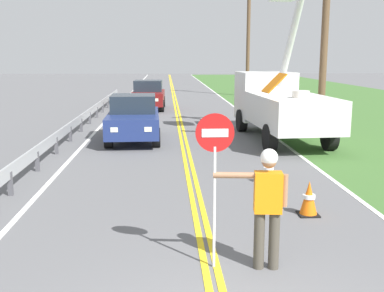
# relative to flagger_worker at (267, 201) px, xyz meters

# --- Properties ---
(centerline_yellow_left) EXTENTS (0.11, 110.00, 0.01)m
(centerline_yellow_left) POSITION_rel_flagger_worker_xyz_m (-0.90, 17.78, -1.04)
(centerline_yellow_left) COLOR yellow
(centerline_yellow_left) RESTS_ON ground
(centerline_yellow_right) EXTENTS (0.11, 110.00, 0.01)m
(centerline_yellow_right) POSITION_rel_flagger_worker_xyz_m (-0.72, 17.78, -1.04)
(centerline_yellow_right) COLOR yellow
(centerline_yellow_right) RESTS_ON ground
(edge_line_right) EXTENTS (0.12, 110.00, 0.01)m
(edge_line_right) POSITION_rel_flagger_worker_xyz_m (2.79, 17.78, -1.04)
(edge_line_right) COLOR silver
(edge_line_right) RESTS_ON ground
(edge_line_left) EXTENTS (0.12, 110.00, 0.01)m
(edge_line_left) POSITION_rel_flagger_worker_xyz_m (-4.41, 17.78, -1.04)
(edge_line_left) COLOR silver
(edge_line_left) RESTS_ON ground
(flagger_worker) EXTENTS (1.08, 0.28, 1.83)m
(flagger_worker) POSITION_rel_flagger_worker_xyz_m (0.00, 0.00, 0.00)
(flagger_worker) COLOR #474238
(flagger_worker) RESTS_ON ground
(stop_sign_paddle) EXTENTS (0.56, 0.04, 2.33)m
(stop_sign_paddle) POSITION_rel_flagger_worker_xyz_m (-0.76, 0.08, 0.66)
(stop_sign_paddle) COLOR silver
(stop_sign_paddle) RESTS_ON ground
(utility_bucket_truck) EXTENTS (2.69, 6.93, 5.92)m
(utility_bucket_truck) POSITION_rel_flagger_worker_xyz_m (2.85, 11.18, 0.38)
(utility_bucket_truck) COLOR silver
(utility_bucket_truck) RESTS_ON ground
(oncoming_sedan_nearest) EXTENTS (2.01, 4.15, 1.70)m
(oncoming_sedan_nearest) POSITION_rel_flagger_worker_xyz_m (-2.66, 10.88, -0.21)
(oncoming_sedan_nearest) COLOR navy
(oncoming_sedan_nearest) RESTS_ON ground
(oncoming_sedan_second) EXTENTS (1.99, 4.14, 1.70)m
(oncoming_sedan_second) POSITION_rel_flagger_worker_xyz_m (-2.49, 21.35, -0.21)
(oncoming_sedan_second) COLOR maroon
(oncoming_sedan_second) RESTS_ON ground
(utility_pole_near) EXTENTS (1.80, 0.28, 7.93)m
(utility_pole_near) POSITION_rel_flagger_worker_xyz_m (4.70, 11.76, 3.10)
(utility_pole_near) COLOR brown
(utility_pole_near) RESTS_ON ground
(utility_pole_mid) EXTENTS (1.80, 0.28, 8.22)m
(utility_pole_mid) POSITION_rel_flagger_worker_xyz_m (4.98, 30.42, 3.25)
(utility_pole_mid) COLOR brown
(utility_pole_mid) RESTS_ON ground
(traffic_cone_lead) EXTENTS (0.40, 0.40, 0.70)m
(traffic_cone_lead) POSITION_rel_flagger_worker_xyz_m (1.36, 2.31, -0.71)
(traffic_cone_lead) COLOR orange
(traffic_cone_lead) RESTS_ON ground
(traffic_cone_mid) EXTENTS (0.40, 0.40, 0.70)m
(traffic_cone_mid) POSITION_rel_flagger_worker_xyz_m (1.06, 4.65, -0.71)
(traffic_cone_mid) COLOR orange
(traffic_cone_mid) RESTS_ON ground
(guardrail_left_shoulder) EXTENTS (0.10, 32.00, 0.71)m
(guardrail_left_shoulder) POSITION_rel_flagger_worker_xyz_m (-5.01, 12.00, -0.53)
(guardrail_left_shoulder) COLOR #9EA0A3
(guardrail_left_shoulder) RESTS_ON ground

